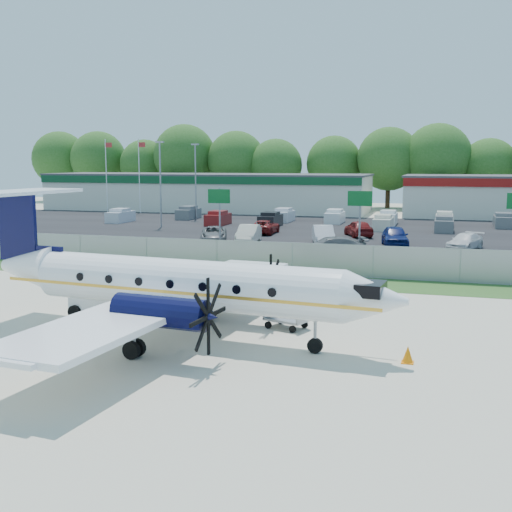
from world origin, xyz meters
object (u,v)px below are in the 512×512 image
(baggage_cart_near, at_px, (191,304))
(baggage_cart_far, at_px, (286,319))
(aircraft, at_px, (176,283))
(pushback_tug, at_px, (106,302))

(baggage_cart_near, distance_m, baggage_cart_far, 4.86)
(baggage_cart_near, bearing_deg, baggage_cart_far, -12.42)
(aircraft, height_order, pushback_tug, aircraft)
(aircraft, relative_size, baggage_cart_far, 9.42)
(baggage_cart_far, bearing_deg, baggage_cart_near, 167.58)
(aircraft, xyz_separation_m, pushback_tug, (-4.51, 2.29, -1.53))
(pushback_tug, xyz_separation_m, baggage_cart_far, (8.39, 0.31, -0.26))
(baggage_cart_far, bearing_deg, pushback_tug, -177.90)
(baggage_cart_near, relative_size, baggage_cart_far, 1.22)
(aircraft, distance_m, baggage_cart_far, 5.00)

